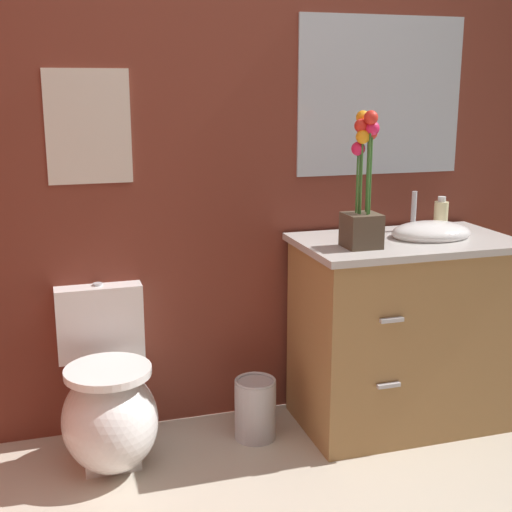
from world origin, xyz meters
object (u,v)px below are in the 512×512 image
at_px(trash_bin, 256,408).
at_px(wall_poster, 88,127).
at_px(toilet, 108,405).
at_px(wall_mirror, 381,96).
at_px(vanity_cabinet, 402,329).
at_px(flower_vase, 363,196).
at_px(soap_bottle, 441,215).

xyz_separation_m(trash_bin, wall_poster, (-0.63, 0.26, 1.20)).
xyz_separation_m(toilet, wall_mirror, (1.30, 0.27, 1.21)).
relative_size(vanity_cabinet, flower_vase, 1.87).
relative_size(vanity_cabinet, wall_mirror, 1.29).
bearing_deg(wall_mirror, wall_poster, 180.00).
distance_m(vanity_cabinet, wall_mirror, 1.05).
bearing_deg(trash_bin, vanity_cabinet, -2.74).
bearing_deg(trash_bin, soap_bottle, 6.56).
height_order(toilet, wall_poster, wall_poster).
bearing_deg(flower_vase, wall_poster, 160.03).
distance_m(flower_vase, wall_poster, 1.14).
bearing_deg(flower_vase, toilet, 173.92).
height_order(toilet, soap_bottle, soap_bottle).
bearing_deg(wall_poster, flower_vase, -19.97).
height_order(wall_poster, wall_mirror, wall_mirror).
height_order(soap_bottle, trash_bin, soap_bottle).
height_order(soap_bottle, wall_poster, wall_poster).
bearing_deg(soap_bottle, vanity_cabinet, -150.76).
bearing_deg(wall_mirror, trash_bin, -158.67).
xyz_separation_m(toilet, trash_bin, (0.63, 0.01, -0.11)).
relative_size(soap_bottle, wall_poster, 0.33).
xyz_separation_m(vanity_cabinet, wall_poster, (-1.30, 0.29, 0.90)).
distance_m(toilet, trash_bin, 0.64).
xyz_separation_m(soap_bottle, wall_mirror, (-0.25, 0.16, 0.53)).
distance_m(soap_bottle, wall_poster, 1.61).
height_order(flower_vase, wall_mirror, wall_mirror).
relative_size(toilet, wall_poster, 1.51).
bearing_deg(vanity_cabinet, flower_vase, -161.82).
distance_m(toilet, wall_poster, 1.12).
height_order(trash_bin, wall_mirror, wall_mirror).
bearing_deg(flower_vase, wall_mirror, 56.05).
relative_size(toilet, flower_vase, 1.25).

